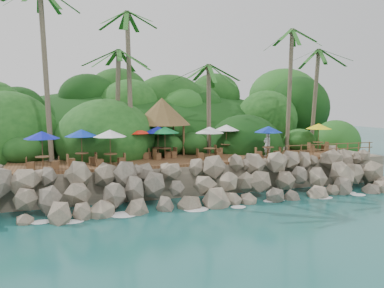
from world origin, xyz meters
name	(u,v)px	position (x,y,z in m)	size (l,w,h in m)	color
ground	(224,208)	(0.00, 0.00, 0.00)	(140.00, 140.00, 0.00)	#19514F
land_base	(159,158)	(0.00, 16.00, 1.05)	(32.00, 25.20, 2.10)	gray
jungle_hill	(142,158)	(0.00, 23.50, 0.00)	(44.80, 28.00, 15.40)	#143811
seawall	(212,183)	(0.00, 2.00, 1.15)	(29.00, 4.00, 2.30)	gray
terrace	(192,160)	(0.00, 6.00, 2.20)	(26.00, 5.00, 0.20)	brown
jungle_foliage	(161,170)	(0.00, 15.00, 0.00)	(44.00, 16.00, 12.00)	#143811
foam_line	(222,206)	(0.00, 0.30, 0.03)	(25.20, 0.80, 0.06)	white
palms	(193,33)	(0.95, 8.54, 12.02)	(28.88, 6.96, 13.72)	brown
palapa	(162,111)	(-1.42, 9.35, 5.79)	(4.80, 4.80, 4.60)	brown
dining_clusters	(178,132)	(-1.11, 5.95, 4.31)	(24.58, 5.27, 2.42)	brown
railing	(331,148)	(10.81, 3.65, 2.91)	(8.30, 0.10, 1.00)	brown
waiter	(267,145)	(6.02, 5.24, 3.22)	(0.67, 0.44, 1.84)	white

